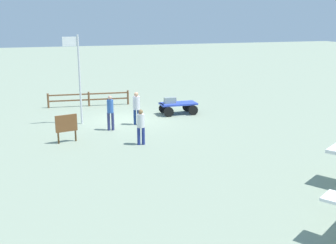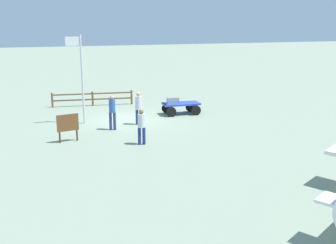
{
  "view_description": "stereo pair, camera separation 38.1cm",
  "coord_description": "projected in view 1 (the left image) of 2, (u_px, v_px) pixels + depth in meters",
  "views": [
    {
      "loc": [
        4.72,
        21.55,
        5.49
      ],
      "look_at": [
        -0.33,
        6.0,
        1.33
      ],
      "focal_mm": 44.45,
      "sensor_mm": 36.0,
      "label": 1
    },
    {
      "loc": [
        4.36,
        21.67,
        5.49
      ],
      "look_at": [
        -0.33,
        6.0,
        1.33
      ],
      "focal_mm": 44.45,
      "sensor_mm": 36.0,
      "label": 2
    }
  ],
  "objects": [
    {
      "name": "suitcase_maroon",
      "position": [
        171.0,
        100.0,
        23.94
      ],
      "size": [
        0.63,
        0.4,
        0.31
      ],
      "color": "gray",
      "rests_on": "luggage_cart"
    },
    {
      "name": "luggage_cart",
      "position": [
        178.0,
        106.0,
        23.98
      ],
      "size": [
        2.11,
        1.14,
        0.67
      ],
      "color": "#2D45BA",
      "rests_on": "ground"
    },
    {
      "name": "worker_supervisor",
      "position": [
        110.0,
        111.0,
        20.43
      ],
      "size": [
        0.36,
        0.36,
        1.74
      ],
      "color": "navy",
      "rests_on": "ground"
    },
    {
      "name": "signboard",
      "position": [
        66.0,
        125.0,
        18.49
      ],
      "size": [
        0.97,
        0.27,
        1.27
      ],
      "color": "#4C3319",
      "rests_on": "ground"
    },
    {
      "name": "ground_plane",
      "position": [
        128.0,
        120.0,
        22.63
      ],
      "size": [
        120.0,
        120.0,
        0.0
      ],
      "primitive_type": "plane",
      "color": "gray"
    },
    {
      "name": "worker_lead",
      "position": [
        136.0,
        106.0,
        21.48
      ],
      "size": [
        0.49,
        0.49,
        1.73
      ],
      "color": "navy",
      "rests_on": "ground"
    },
    {
      "name": "suitcase_olive",
      "position": [
        170.0,
        100.0,
        23.74
      ],
      "size": [
        0.64,
        0.34,
        0.35
      ],
      "color": "gray",
      "rests_on": "luggage_cart"
    },
    {
      "name": "worker_trailing",
      "position": [
        141.0,
        125.0,
        18.13
      ],
      "size": [
        0.38,
        0.38,
        1.59
      ],
      "color": "navy",
      "rests_on": "ground"
    },
    {
      "name": "flagpole",
      "position": [
        78.0,
        74.0,
        21.24
      ],
      "size": [
        0.81,
        0.1,
        4.62
      ],
      "color": "silver",
      "rests_on": "ground"
    },
    {
      "name": "wooden_fence",
      "position": [
        89.0,
        98.0,
        26.11
      ],
      "size": [
        5.05,
        0.55,
        0.91
      ],
      "color": "brown",
      "rests_on": "ground"
    }
  ]
}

